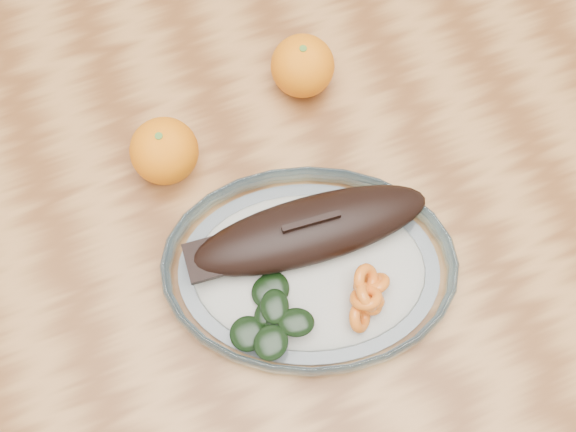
# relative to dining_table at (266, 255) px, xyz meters

# --- Properties ---
(ground) EXTENTS (3.00, 3.00, 0.00)m
(ground) POSITION_rel_dining_table_xyz_m (0.00, 0.00, -0.65)
(ground) COLOR slate
(ground) RESTS_ON ground
(dining_table) EXTENTS (1.20, 0.80, 0.75)m
(dining_table) POSITION_rel_dining_table_xyz_m (0.00, 0.00, 0.00)
(dining_table) COLOR brown
(dining_table) RESTS_ON ground
(plated_meal) EXTENTS (0.70, 0.70, 0.08)m
(plated_meal) POSITION_rel_dining_table_xyz_m (0.03, -0.06, 0.12)
(plated_meal) COLOR white
(plated_meal) RESTS_ON dining_table
(orange_left) EXTENTS (0.07, 0.07, 0.07)m
(orange_left) POSITION_rel_dining_table_xyz_m (-0.07, 0.11, 0.14)
(orange_left) COLOR orange
(orange_left) RESTS_ON dining_table
(orange_right) EXTENTS (0.07, 0.07, 0.07)m
(orange_right) POSITION_rel_dining_table_xyz_m (0.11, 0.15, 0.13)
(orange_right) COLOR orange
(orange_right) RESTS_ON dining_table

